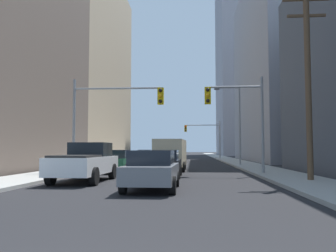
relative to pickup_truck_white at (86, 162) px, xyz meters
name	(u,v)px	position (x,y,z in m)	size (l,w,h in m)	color
sidewalk_left	(137,159)	(-3.23, 35.65, -0.86)	(3.03, 160.00, 0.15)	#9E9E99
sidewalk_right	(228,159)	(10.33, 35.65, -0.86)	(3.03, 160.00, 0.15)	#9E9E99
pickup_truck_white	(86,162)	(0.00, 0.00, 0.00)	(2.20, 5.44, 1.90)	white
cargo_van_beige	(171,153)	(3.57, 8.98, 0.35)	(2.19, 5.28, 2.26)	#C6B793
sedan_grey	(152,170)	(3.64, -3.33, -0.16)	(1.95, 4.23, 1.52)	slate
sedan_black	(164,163)	(3.55, 3.03, -0.16)	(1.95, 4.22, 1.52)	black
sedan_green	(116,161)	(0.04, 6.59, -0.16)	(1.95, 4.21, 1.52)	#195938
sedan_silver	(146,157)	(0.10, 21.32, -0.16)	(1.95, 4.21, 1.52)	#B7BABF
traffic_signal_near_left	(114,108)	(0.23, 4.88, 3.20)	(5.80, 0.44, 6.00)	gray
traffic_signal_near_right	(237,109)	(7.91, 4.88, 3.10)	(3.57, 0.44, 6.00)	gray
traffic_signal_far_right	(204,133)	(6.93, 39.03, 3.19)	(5.67, 0.44, 6.00)	gray
utility_pole_right	(308,78)	(10.64, 0.04, 4.00)	(2.20, 0.28, 9.33)	brown
street_lamp_right	(235,117)	(9.13, 16.01, 3.61)	(2.44, 0.32, 7.50)	gray
building_left_mid_office	(57,65)	(-13.94, 31.03, 12.55)	(16.18, 27.65, 26.96)	tan
building_right_mid_block	(322,67)	(23.40, 33.48, 12.15)	(21.13, 29.46, 26.17)	#93939E
building_right_far_highrise	(252,43)	(21.42, 79.26, 29.81)	(18.27, 26.00, 61.48)	#93939E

